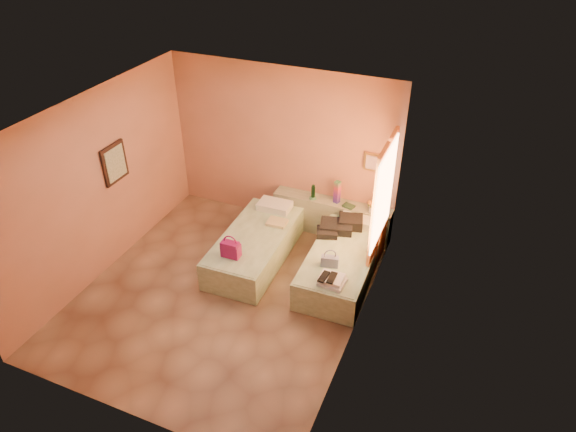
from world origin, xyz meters
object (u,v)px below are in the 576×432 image
(towel_stack, at_px, (332,281))
(bed_right, at_px, (342,264))
(blue_handbag, at_px, (330,261))
(bed_left, at_px, (255,247))
(green_book, at_px, (349,206))
(headboard_ledge, at_px, (331,217))
(flower_vase, at_px, (372,205))
(magenta_handbag, at_px, (231,249))
(water_bottle, at_px, (313,192))

(towel_stack, bearing_deg, bed_right, 96.57)
(blue_handbag, bearing_deg, bed_right, 68.81)
(bed_left, relative_size, green_book, 10.74)
(headboard_ledge, distance_m, flower_vase, 0.82)
(green_book, xyz_separation_m, flower_vase, (0.39, 0.00, 0.10))
(headboard_ledge, height_order, magenta_handbag, magenta_handbag)
(water_bottle, xyz_separation_m, blue_handbag, (0.79, -1.43, -0.19))
(water_bottle, relative_size, green_book, 1.32)
(headboard_ledge, distance_m, bed_right, 1.18)
(bed_right, distance_m, green_book, 1.09)
(water_bottle, xyz_separation_m, green_book, (0.64, -0.03, -0.11))
(bed_left, distance_m, bed_right, 1.43)
(water_bottle, xyz_separation_m, magenta_handbag, (-0.63, -1.78, -0.14))
(bed_left, relative_size, blue_handbag, 7.93)
(headboard_ledge, bearing_deg, bed_left, -127.26)
(blue_handbag, bearing_deg, headboard_ledge, 95.67)
(bed_right, distance_m, blue_handbag, 0.54)
(green_book, xyz_separation_m, magenta_handbag, (-1.27, -1.75, -0.03))
(green_book, distance_m, towel_stack, 1.79)
(magenta_handbag, distance_m, towel_stack, 1.59)
(headboard_ledge, relative_size, bed_left, 1.02)
(water_bottle, xyz_separation_m, flower_vase, (1.03, -0.03, -0.00))
(green_book, bearing_deg, headboard_ledge, -175.66)
(bed_left, height_order, green_book, green_book)
(towel_stack, bearing_deg, headboard_ledge, 108.63)
(bed_right, relative_size, magenta_handbag, 7.17)
(green_book, height_order, magenta_handbag, magenta_handbag)
(bed_left, distance_m, water_bottle, 1.38)
(flower_vase, xyz_separation_m, magenta_handbag, (-1.66, -1.75, -0.14))
(blue_handbag, bearing_deg, flower_vase, 68.83)
(water_bottle, height_order, flower_vase, water_bottle)
(magenta_handbag, bearing_deg, headboard_ledge, 60.67)
(green_book, relative_size, magenta_handbag, 0.67)
(water_bottle, bearing_deg, green_book, -2.85)
(water_bottle, bearing_deg, headboard_ledge, 5.72)
(water_bottle, bearing_deg, bed_left, -116.09)
(bed_right, height_order, flower_vase, flower_vase)
(bed_right, bearing_deg, towel_stack, -84.94)
(flower_vase, bearing_deg, headboard_ledge, 174.91)
(bed_left, relative_size, flower_vase, 8.35)
(water_bottle, distance_m, towel_stack, 2.04)
(headboard_ledge, height_order, towel_stack, headboard_ledge)
(bed_left, distance_m, towel_stack, 1.67)
(bed_right, bearing_deg, flower_vase, 78.89)
(headboard_ledge, height_order, flower_vase, flower_vase)
(magenta_handbag, relative_size, towel_stack, 0.80)
(water_bottle, bearing_deg, bed_right, -49.73)
(water_bottle, distance_m, flower_vase, 1.03)
(headboard_ledge, xyz_separation_m, magenta_handbag, (-0.97, -1.81, 0.31))
(bed_left, xyz_separation_m, green_book, (1.20, 1.11, 0.42))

